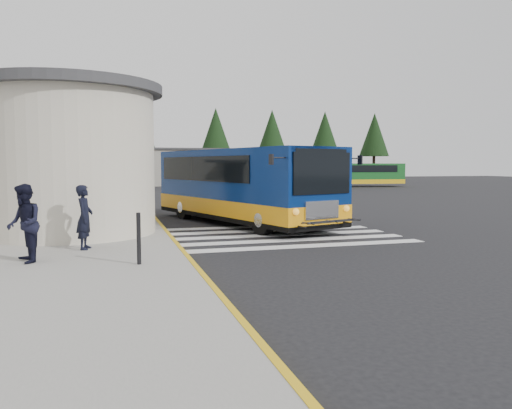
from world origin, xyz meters
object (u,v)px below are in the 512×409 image
object	(u,v)px
pedestrian_a	(85,217)
far_bus_b	(365,174)
bollard	(139,239)
far_bus_a	(264,173)
transit_bus	(242,188)
pedestrian_b	(24,223)

from	to	relation	value
pedestrian_a	far_bus_b	distance (m)	43.71
pedestrian_a	bollard	distance (m)	2.78
bollard	far_bus_a	size ratio (longest dim) A/B	0.12
transit_bus	pedestrian_a	size ratio (longest dim) A/B	6.35
transit_bus	bollard	world-z (taller)	transit_bus
pedestrian_a	far_bus_a	bearing A→B (deg)	-14.58
transit_bus	far_bus_a	size ratio (longest dim) A/B	1.11
far_bus_a	far_bus_b	world-z (taller)	far_bus_a
pedestrian_a	far_bus_a	xyz separation A→B (m)	(15.21, 32.96, 0.58)
transit_bus	pedestrian_b	xyz separation A→B (m)	(-7.01, -7.19, -0.37)
pedestrian_a	pedestrian_b	size ratio (longest dim) A/B	0.94
bollard	transit_bus	bearing A→B (deg)	60.89
transit_bus	far_bus_b	bearing A→B (deg)	35.82
pedestrian_b	far_bus_b	world-z (taller)	far_bus_b
pedestrian_b	far_bus_b	distance (m)	45.70
far_bus_a	bollard	bearing A→B (deg)	168.97
transit_bus	far_bus_b	distance (m)	35.73
bollard	far_bus_b	xyz separation A→B (m)	(25.71, 36.86, 0.66)
transit_bus	bollard	distance (m)	9.29
bollard	pedestrian_a	bearing A→B (deg)	117.13
transit_bus	pedestrian_a	distance (m)	8.07
pedestrian_a	bollard	world-z (taller)	pedestrian_a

